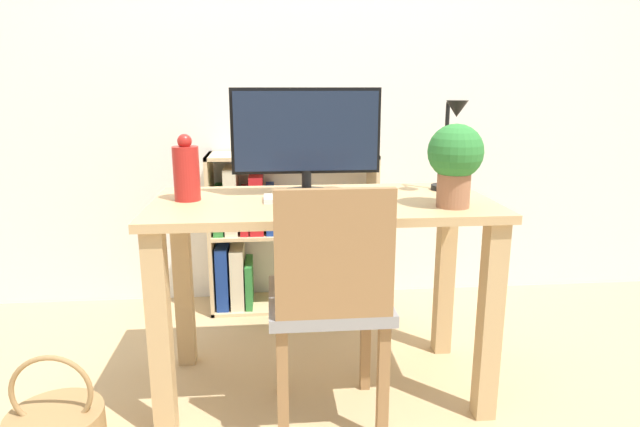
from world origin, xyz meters
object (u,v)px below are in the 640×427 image
(monitor, at_px, (306,136))
(chair, at_px, (330,297))
(keyboard, at_px, (315,198))
(vase, at_px, (186,171))
(desk_lamp, at_px, (451,137))
(bookshelf, at_px, (262,233))
(potted_plant, at_px, (455,159))

(monitor, bearing_deg, chair, -81.33)
(monitor, xyz_separation_m, keyboard, (0.02, -0.09, -0.21))
(vase, relative_size, chair, 0.27)
(keyboard, bearing_deg, desk_lamp, 9.46)
(vase, height_order, bookshelf, vase)
(potted_plant, distance_m, bookshelf, 1.28)
(monitor, distance_m, bookshelf, 0.94)
(monitor, xyz_separation_m, bookshelf, (-0.19, 0.72, -0.57))
(desk_lamp, relative_size, potted_plant, 1.24)
(desk_lamp, distance_m, bookshelf, 1.17)
(keyboard, distance_m, potted_plant, 0.51)
(potted_plant, bearing_deg, keyboard, 161.54)
(bookshelf, bearing_deg, potted_plant, -55.47)
(chair, relative_size, bookshelf, 1.01)
(chair, xyz_separation_m, bookshelf, (-0.24, 1.07, -0.07))
(chair, height_order, bookshelf, chair)
(keyboard, height_order, vase, vase)
(potted_plant, bearing_deg, bookshelf, 124.53)
(monitor, height_order, desk_lamp, monitor)
(keyboard, xyz_separation_m, potted_plant, (0.46, -0.15, 0.16))
(monitor, xyz_separation_m, desk_lamp, (0.55, -0.01, -0.01))
(monitor, height_order, chair, monitor)
(vase, bearing_deg, keyboard, -4.99)
(vase, distance_m, potted_plant, 0.93)
(vase, distance_m, desk_lamp, 0.98)
(keyboard, distance_m, vase, 0.47)
(bookshelf, bearing_deg, monitor, -75.60)
(keyboard, distance_m, desk_lamp, 0.57)
(bookshelf, bearing_deg, chair, -77.43)
(keyboard, height_order, chair, chair)
(desk_lamp, height_order, potted_plant, desk_lamp)
(chair, bearing_deg, monitor, 89.22)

